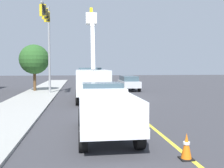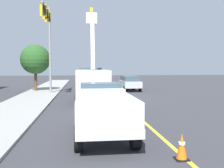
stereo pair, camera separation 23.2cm
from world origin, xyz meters
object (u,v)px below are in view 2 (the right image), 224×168
object	(u,v)px
utility_bucket_truck	(92,81)
traffic_signal_mast	(48,31)
traffic_cone_leading	(182,147)
traffic_cone_mid_rear	(109,90)
service_pickup_truck	(103,108)
traffic_cone_mid_front	(120,103)
passing_minivan	(130,82)

from	to	relation	value
utility_bucket_truck	traffic_signal_mast	distance (m)	7.26
utility_bucket_truck	traffic_cone_leading	distance (m)	14.54
utility_bucket_truck	traffic_cone_mid_rear	bearing A→B (deg)	-25.52
utility_bucket_truck	service_pickup_truck	world-z (taller)	utility_bucket_truck
traffic_cone_mid_front	traffic_signal_mast	xyz separation A→B (m)	(9.32, 5.67, 5.76)
passing_minivan	traffic_cone_mid_front	bearing A→B (deg)	167.00
traffic_cone_mid_front	passing_minivan	bearing A→B (deg)	-13.00
traffic_cone_leading	utility_bucket_truck	bearing A→B (deg)	8.73
utility_bucket_truck	service_pickup_truck	distance (m)	11.38
traffic_signal_mast	service_pickup_truck	bearing A→B (deg)	-165.11
service_pickup_truck	passing_minivan	bearing A→B (deg)	-13.55
utility_bucket_truck	passing_minivan	size ratio (longest dim) A/B	1.71
traffic_cone_mid_rear	traffic_signal_mast	size ratio (longest dim) A/B	0.09
traffic_cone_mid_rear	traffic_signal_mast	bearing A→B (deg)	90.00
service_pickup_truck	traffic_cone_mid_front	size ratio (longest dim) A/B	6.58
traffic_signal_mast	traffic_cone_mid_front	bearing A→B (deg)	-148.68
traffic_cone_mid_rear	traffic_cone_leading	bearing A→B (deg)	-179.07
service_pickup_truck	utility_bucket_truck	bearing A→B (deg)	0.30
passing_minivan	traffic_signal_mast	xyz separation A→B (m)	(-3.96, 8.74, 5.21)
traffic_cone_mid_front	traffic_signal_mast	distance (m)	12.33
service_pickup_truck	passing_minivan	size ratio (longest dim) A/B	1.17
service_pickup_truck	traffic_cone_leading	xyz separation A→B (m)	(-2.95, -2.14, -0.72)
service_pickup_truck	traffic_signal_mast	bearing A→B (deg)	14.89
traffic_signal_mast	traffic_cone_mid_rear	bearing A→B (deg)	-90.00
utility_bucket_truck	traffic_cone_mid_front	distance (m)	5.71
passing_minivan	traffic_signal_mast	bearing A→B (deg)	114.40
traffic_cone_mid_front	service_pickup_truck	bearing A→B (deg)	165.25
service_pickup_truck	traffic_cone_leading	world-z (taller)	service_pickup_truck
traffic_cone_mid_front	traffic_cone_mid_rear	distance (m)	9.32
service_pickup_truck	traffic_cone_mid_front	xyz separation A→B (m)	(6.03, -1.59, -0.70)
utility_bucket_truck	traffic_cone_leading	bearing A→B (deg)	-171.27
traffic_signal_mast	utility_bucket_truck	bearing A→B (deg)	-134.70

